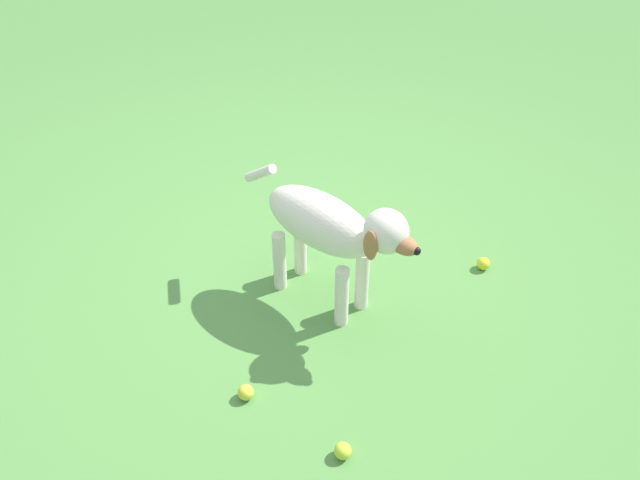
% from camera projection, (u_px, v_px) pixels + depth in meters
% --- Properties ---
extents(ground, '(14.00, 14.00, 0.00)m').
position_uv_depth(ground, '(287.00, 265.00, 3.32)').
color(ground, '#548C42').
extents(dog, '(0.68, 0.77, 0.66)m').
position_uv_depth(dog, '(330.00, 228.00, 2.85)').
color(dog, silver).
rests_on(dog, ground).
extents(tennis_ball_0, '(0.07, 0.07, 0.07)m').
position_uv_depth(tennis_ball_0, '(343.00, 451.00, 2.43)').
color(tennis_ball_0, '#C3D936').
rests_on(tennis_ball_0, ground).
extents(tennis_ball_1, '(0.07, 0.07, 0.07)m').
position_uv_depth(tennis_ball_1, '(483.00, 264.00, 3.28)').
color(tennis_ball_1, yellow).
rests_on(tennis_ball_1, ground).
extents(tennis_ball_2, '(0.07, 0.07, 0.07)m').
position_uv_depth(tennis_ball_2, '(246.00, 392.00, 2.64)').
color(tennis_ball_2, yellow).
rests_on(tennis_ball_2, ground).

